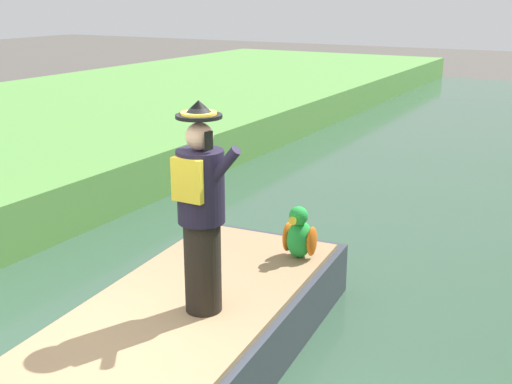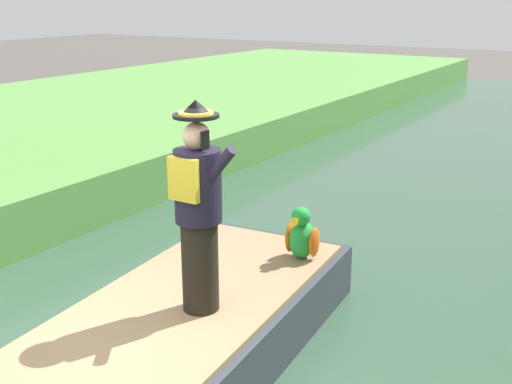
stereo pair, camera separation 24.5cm
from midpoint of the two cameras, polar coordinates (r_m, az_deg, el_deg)
The scene contains 3 objects.
boat at distance 6.03m, azimuth -5.33°, elevation -12.35°, with size 2.14×4.33×0.61m.
person_pirate at distance 5.39m, azimuth -3.85°, elevation -1.56°, with size 0.61×0.42×1.85m.
parrot_plush at distance 6.72m, azimuth 5.16°, elevation -3.93°, with size 0.36×0.35×0.57m.
Camera 2 is at (3.32, -3.15, 3.36)m, focal length 44.92 mm.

